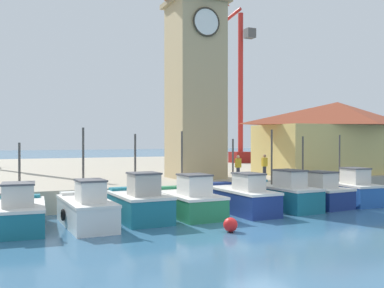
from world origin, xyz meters
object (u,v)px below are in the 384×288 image
Objects in this scene: fishing_boat_right_outer at (346,190)px; dock_worker_along_quay at (265,166)px; warehouse_right at (338,137)px; fishing_boat_left_outer at (86,210)px; fishing_boat_left_inner at (139,204)px; dock_worker_near_tower at (238,168)px; clock_tower at (195,60)px; fishing_boat_far_left at (19,213)px; fishing_boat_center at (240,198)px; fishing_boat_mid_left at (188,201)px; port_crane_far at (239,105)px; fishing_boat_mid_right at (280,194)px; mooring_buoy at (230,225)px; fishing_boat_right_inner at (311,193)px.

fishing_boat_right_outer reaches higher than dock_worker_along_quay.
fishing_boat_left_outer is at bearing -160.76° from warehouse_right.
fishing_boat_left_inner reaches higher than dock_worker_along_quay.
fishing_boat_left_inner is 2.58× the size of dock_worker_near_tower.
fishing_boat_left_inner is 0.25× the size of clock_tower.
fishing_boat_left_outer is 13.16m from dock_worker_along_quay.
dock_worker_near_tower is at bearing 17.24° from fishing_boat_far_left.
fishing_boat_left_inner is (5.24, 0.04, 0.09)m from fishing_boat_far_left.
fishing_boat_center is 0.42× the size of warehouse_right.
dock_worker_along_quay is (7.09, 3.90, 1.33)m from fishing_boat_mid_left.
fishing_boat_right_outer is at bearing 0.83° from fishing_boat_mid_left.
port_crane_far is at bearing 75.55° from fishing_boat_right_outer.
fishing_boat_mid_right is 9.00× the size of mooring_buoy.
fishing_boat_mid_right is at bearing -147.21° from warehouse_right.
dock_worker_along_quay is at bearing -115.80° from port_crane_far.
fishing_boat_left_outer is (2.72, -0.40, 0.03)m from fishing_boat_far_left.
fishing_boat_left_outer is 11.09m from dock_worker_near_tower.
fishing_boat_left_outer is 0.28× the size of port_crane_far.
fishing_boat_left_outer is 15.55m from fishing_boat_right_outer.
port_crane_far is at bearing 59.14° from mooring_buoy.
fishing_boat_far_left reaches higher than dock_worker_along_quay.
warehouse_right is (15.32, 6.36, 3.26)m from fishing_boat_mid_left.
fishing_boat_far_left is at bearing -163.79° from warehouse_right.
fishing_boat_center is 3.25× the size of dock_worker_along_quay.
fishing_boat_right_inner is (15.68, 0.63, -0.00)m from fishing_boat_far_left.
fishing_boat_left_inner is (2.52, 0.44, 0.06)m from fishing_boat_left_outer.
fishing_boat_right_outer is (13.00, 0.49, -0.04)m from fishing_boat_left_inner.
fishing_boat_far_left is 2.85× the size of dock_worker_along_quay.
mooring_buoy is 9.52m from dock_worker_near_tower.
fishing_boat_center is at bearing 1.14° from fishing_boat_far_left.
port_crane_far is at bearing 59.60° from dock_worker_near_tower.
fishing_boat_far_left is at bearing -177.71° from fishing_boat_right_inner.
dock_worker_along_quay is at bearing -163.39° from warehouse_right.
fishing_boat_far_left is 7.81× the size of mooring_buoy.
fishing_boat_far_left is 2.85× the size of dock_worker_near_tower.
clock_tower is at bearing 106.09° from fishing_boat_mid_right.
fishing_boat_center is 2.66m from fishing_boat_mid_right.
fishing_boat_left_inner is at bearing -129.19° from port_crane_far.
fishing_boat_mid_right reaches higher than dock_worker_near_tower.
fishing_boat_center reaches higher than fishing_boat_far_left.
fishing_boat_left_outer is 32.51m from port_crane_far.
fishing_boat_right_outer is 8.23× the size of mooring_buoy.
warehouse_right is at bearing 19.24° from fishing_boat_left_outer.
port_crane_far reaches higher than clock_tower.
fishing_boat_mid_right is at bearing -178.93° from fishing_boat_right_outer.
fishing_boat_left_outer is 5.19m from fishing_boat_mid_left.
fishing_boat_far_left is 0.28× the size of clock_tower.
fishing_boat_right_inner is (2.29, 0.18, -0.07)m from fishing_boat_mid_right.
warehouse_right is (9.77, 6.30, 3.21)m from fishing_boat_mid_right.
fishing_boat_center is (8.03, 0.61, 0.01)m from fishing_boat_left_outer.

